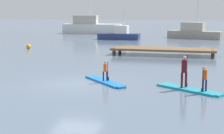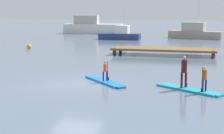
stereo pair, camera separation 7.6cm
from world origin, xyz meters
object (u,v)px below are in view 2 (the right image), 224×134
trawler_grey_distant (195,33)px  mooring_buoy_near (29,46)px  fishing_boat_green_midground (120,35)px  motor_boat_small_navy (92,27)px  paddler_child_front (204,77)px  paddler_child_solo (105,70)px  paddleboard_far (189,89)px  paddleboard_near (105,82)px  paddler_adult (184,69)px

trawler_grey_distant → mooring_buoy_near: 23.72m
fishing_boat_green_midground → motor_boat_small_navy: bearing=124.8°
paddler_child_front → motor_boat_small_navy: 44.60m
paddler_child_solo → paddler_child_front: bearing=-14.6°
paddleboard_far → paddleboard_near: bearing=169.1°
paddleboard_near → trawler_grey_distant: 32.83m
motor_boat_small_navy → trawler_grey_distant: size_ratio=1.29×
paddler_child_solo → motor_boat_small_navy: 41.36m
fishing_boat_green_midground → mooring_buoy_near: 14.99m
paddleboard_near → motor_boat_small_navy: motor_boat_small_navy is taller
paddler_adult → mooring_buoy_near: (-16.50, 15.44, -0.77)m
paddler_child_front → trawler_grey_distant: size_ratio=0.16×
paddler_child_front → paddleboard_near: bearing=165.4°
motor_boat_small_navy → trawler_grey_distant: 18.03m
paddler_adult → trawler_grey_distant: bearing=91.6°
paddler_child_front → motor_boat_small_navy: (-18.78, 40.46, 0.32)m
paddleboard_far → trawler_grey_distant: bearing=92.1°
fishing_boat_green_midground → trawler_grey_distant: 10.34m
paddleboard_near → paddler_adult: paddler_adult is taller
paddleboard_near → paddler_child_front: size_ratio=2.56×
paddler_adult → mooring_buoy_near: size_ratio=3.54×
motor_boat_small_navy → mooring_buoy_near: (1.29, -24.32, -0.86)m
paddleboard_far → mooring_buoy_near: mooring_buoy_near is taller
paddler_child_solo → paddler_adult: bearing=-9.1°
paddler_child_solo → trawler_grey_distant: 32.83m
paddleboard_near → mooring_buoy_near: size_ratio=6.63×
paddler_adult → paddler_child_front: size_ratio=1.37×
paddleboard_near → fishing_boat_green_midground: 29.09m
paddler_adult → paddler_child_solo: bearing=170.9°
fishing_boat_green_midground → trawler_grey_distant: bearing=24.1°
paddler_child_front → trawler_grey_distant: bearing=93.3°
fishing_boat_green_midground → mooring_buoy_near: fishing_boat_green_midground is taller
fishing_boat_green_midground → paddler_child_front: bearing=-69.1°
motor_boat_small_navy → trawler_grey_distant: (16.84, -6.43, -0.29)m
paddler_child_solo → mooring_buoy_near: paddler_child_solo is taller
mooring_buoy_near → paddler_adult: bearing=-43.1°
paddleboard_near → paddler_adult: bearing=-9.1°
paddler_child_solo → paddleboard_far: size_ratio=0.32×
paddleboard_near → motor_boat_small_navy: 41.36m
paddler_adult → paddler_child_front: paddler_adult is taller
trawler_grey_distant → mooring_buoy_near: bearing=-131.0°
motor_boat_small_navy → trawler_grey_distant: motor_boat_small_navy is taller
paddler_child_front → motor_boat_small_navy: motor_boat_small_navy is taller
paddleboard_near → fishing_boat_green_midground: fishing_boat_green_midground is taller
paddler_child_solo → paddler_adult: 4.32m
paddleboard_near → motor_boat_small_navy: bearing=109.1°
mooring_buoy_near → paddleboard_near: bearing=-50.4°
paddleboard_far → trawler_grey_distant: trawler_grey_distant is taller
paddleboard_far → paddler_child_solo: bearing=169.1°
fishing_boat_green_midground → trawler_grey_distant: (9.43, 4.22, 0.16)m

